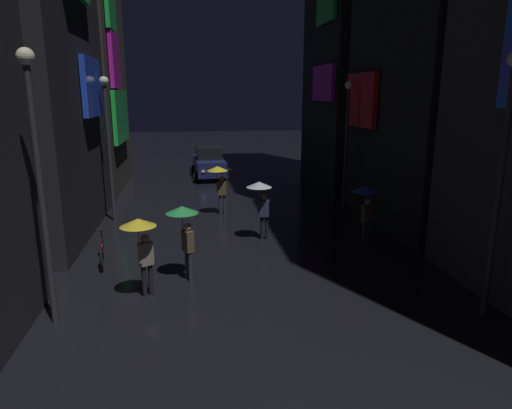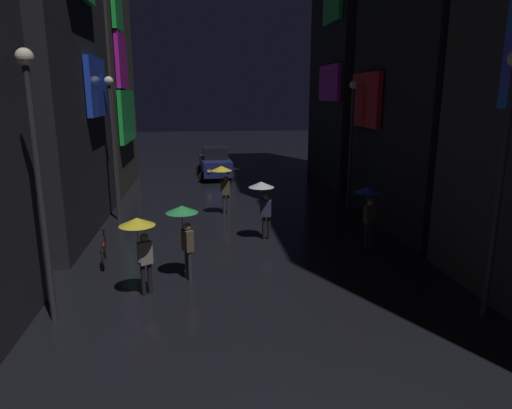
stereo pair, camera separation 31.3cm
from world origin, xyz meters
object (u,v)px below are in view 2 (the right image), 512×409
(pedestrian_midstreet_left_yellow, at_px, (223,176))
(streetlamp_right_near, at_px, (503,160))
(streetlamp_left_near, at_px, (36,161))
(streetlamp_left_far, at_px, (113,133))
(streetlamp_right_far, at_px, (352,131))
(bicycle_parked_at_storefront, at_px, (104,250))
(car_distant, at_px, (215,163))
(pedestrian_midstreet_centre_blue, at_px, (368,200))
(pedestrian_foreground_right_green, at_px, (184,222))
(pedestrian_foreground_left_yellow, at_px, (140,235))
(pedestrian_far_right_clear, at_px, (263,194))

(pedestrian_midstreet_left_yellow, height_order, streetlamp_right_near, streetlamp_right_near)
(streetlamp_left_near, bearing_deg, pedestrian_midstreet_left_yellow, 64.43)
(streetlamp_left_far, xyz_separation_m, streetlamp_right_far, (10.00, 0.44, -0.06))
(streetlamp_right_near, bearing_deg, bicycle_parked_at_storefront, 153.69)
(car_distant, bearing_deg, bicycle_parked_at_storefront, -105.37)
(pedestrian_midstreet_centre_blue, xyz_separation_m, pedestrian_midstreet_left_yellow, (-4.61, 5.02, 0.00))
(pedestrian_midstreet_left_yellow, distance_m, bicycle_parked_at_storefront, 6.85)
(pedestrian_midstreet_left_yellow, xyz_separation_m, car_distant, (-0.05, 8.89, -0.74))
(streetlamp_right_far, xyz_separation_m, streetlamp_left_near, (-10.00, -9.19, 0.20))
(bicycle_parked_at_storefront, distance_m, streetlamp_right_far, 11.48)
(pedestrian_midstreet_centre_blue, bearing_deg, streetlamp_right_near, -78.98)
(pedestrian_foreground_right_green, distance_m, pedestrian_midstreet_left_yellow, 7.14)
(pedestrian_midstreet_left_yellow, distance_m, streetlamp_left_far, 4.80)
(car_distant, distance_m, streetlamp_left_far, 10.60)
(pedestrian_foreground_left_yellow, xyz_separation_m, car_distant, (2.44, 16.94, -0.74))
(pedestrian_foreground_right_green, xyz_separation_m, pedestrian_far_right_clear, (2.66, 3.26, 0.00))
(pedestrian_foreground_left_yellow, xyz_separation_m, streetlamp_left_far, (-1.89, 7.63, 1.92))
(pedestrian_far_right_clear, bearing_deg, pedestrian_foreground_right_green, -129.20)
(car_distant, relative_size, streetlamp_right_near, 0.70)
(streetlamp_left_far, relative_size, streetlamp_right_near, 0.96)
(pedestrian_foreground_left_yellow, bearing_deg, streetlamp_right_near, -14.64)
(pedestrian_midstreet_left_yellow, bearing_deg, streetlamp_left_far, -174.57)
(pedestrian_far_right_clear, bearing_deg, streetlamp_left_far, 149.37)
(pedestrian_foreground_right_green, height_order, pedestrian_midstreet_left_yellow, same)
(pedestrian_foreground_right_green, bearing_deg, pedestrian_midstreet_left_yellow, 78.48)
(pedestrian_midstreet_centre_blue, xyz_separation_m, streetlamp_left_far, (-9.00, 4.60, 1.92))
(pedestrian_foreground_right_green, distance_m, pedestrian_far_right_clear, 4.20)
(pedestrian_midstreet_centre_blue, relative_size, streetlamp_right_near, 0.35)
(streetlamp_left_far, height_order, streetlamp_right_far, streetlamp_left_far)
(pedestrian_midstreet_centre_blue, xyz_separation_m, streetlamp_left_near, (-9.00, -4.15, 2.06))
(pedestrian_far_right_clear, distance_m, pedestrian_midstreet_left_yellow, 3.94)
(pedestrian_midstreet_centre_blue, height_order, pedestrian_foreground_left_yellow, same)
(pedestrian_foreground_left_yellow, xyz_separation_m, bicycle_parked_at_storefront, (-1.49, 2.63, -1.28))
(streetlamp_right_far, bearing_deg, pedestrian_far_right_clear, -139.36)
(bicycle_parked_at_storefront, height_order, streetlamp_left_far, streetlamp_left_far)
(pedestrian_foreground_right_green, xyz_separation_m, pedestrian_foreground_left_yellow, (-1.07, -1.05, 0.00))
(bicycle_parked_at_storefront, distance_m, streetlamp_left_near, 5.03)
(pedestrian_foreground_right_green, height_order, streetlamp_right_near, streetlamp_right_near)
(pedestrian_foreground_right_green, bearing_deg, pedestrian_midstreet_centre_blue, 18.15)
(car_distant, xyz_separation_m, streetlamp_right_far, (5.67, -8.86, 2.60))
(bicycle_parked_at_storefront, distance_m, streetlamp_right_near, 11.22)
(bicycle_parked_at_storefront, bearing_deg, pedestrian_foreground_left_yellow, -60.39)
(pedestrian_midstreet_centre_blue, distance_m, streetlamp_left_near, 10.12)
(pedestrian_far_right_clear, height_order, car_distant, pedestrian_far_right_clear)
(pedestrian_midstreet_centre_blue, xyz_separation_m, pedestrian_foreground_left_yellow, (-7.10, -3.03, 0.00))
(bicycle_parked_at_storefront, xyz_separation_m, car_distant, (3.93, 14.31, 0.54))
(bicycle_parked_at_storefront, height_order, streetlamp_right_near, streetlamp_right_near)
(pedestrian_midstreet_left_yellow, height_order, streetlamp_right_far, streetlamp_right_far)
(pedestrian_midstreet_left_yellow, relative_size, streetlamp_left_near, 0.35)
(pedestrian_foreground_left_yellow, height_order, bicycle_parked_at_storefront, pedestrian_foreground_left_yellow)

